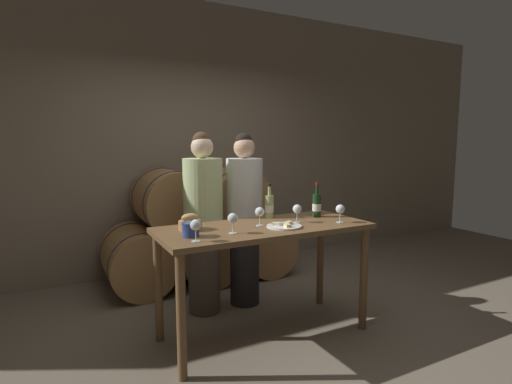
{
  "coord_description": "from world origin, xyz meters",
  "views": [
    {
      "loc": [
        -1.49,
        -2.69,
        1.56
      ],
      "look_at": [
        0.0,
        0.14,
        1.15
      ],
      "focal_mm": 28.0,
      "sensor_mm": 36.0,
      "label": 1
    }
  ],
  "objects_px": {
    "blue_crock": "(191,229)",
    "cheese_plate": "(284,226)",
    "person_right": "(244,218)",
    "wine_bottle_white": "(269,206)",
    "wine_glass_far_right": "(340,209)",
    "wine_glass_right": "(297,209)",
    "wine_bottle_red": "(317,205)",
    "person_left": "(203,223)",
    "tasting_table": "(264,241)",
    "wine_glass_left": "(233,219)",
    "wine_glass_far_left": "(196,226)",
    "wine_glass_center": "(260,212)",
    "bread_basket": "(190,223)"
  },
  "relations": [
    {
      "from": "blue_crock",
      "to": "wine_glass_far_right",
      "type": "height_order",
      "value": "wine_glass_far_right"
    },
    {
      "from": "wine_bottle_red",
      "to": "wine_glass_right",
      "type": "height_order",
      "value": "wine_bottle_red"
    },
    {
      "from": "wine_bottle_red",
      "to": "cheese_plate",
      "type": "bearing_deg",
      "value": -154.09
    },
    {
      "from": "cheese_plate",
      "to": "wine_glass_right",
      "type": "relative_size",
      "value": 1.82
    },
    {
      "from": "cheese_plate",
      "to": "wine_glass_right",
      "type": "xyz_separation_m",
      "value": [
        0.19,
        0.11,
        0.1
      ]
    },
    {
      "from": "blue_crock",
      "to": "wine_glass_left",
      "type": "xyz_separation_m",
      "value": [
        0.3,
        -0.04,
        0.05
      ]
    },
    {
      "from": "bread_basket",
      "to": "wine_glass_far_right",
      "type": "relative_size",
      "value": 1.18
    },
    {
      "from": "person_left",
      "to": "cheese_plate",
      "type": "height_order",
      "value": "person_left"
    },
    {
      "from": "cheese_plate",
      "to": "bread_basket",
      "type": "bearing_deg",
      "value": 159.43
    },
    {
      "from": "bread_basket",
      "to": "wine_glass_left",
      "type": "distance_m",
      "value": 0.35
    },
    {
      "from": "wine_glass_far_left",
      "to": "wine_glass_left",
      "type": "distance_m",
      "value": 0.33
    },
    {
      "from": "cheese_plate",
      "to": "wine_glass_far_left",
      "type": "xyz_separation_m",
      "value": [
        -0.75,
        -0.1,
        0.1
      ]
    },
    {
      "from": "wine_glass_far_left",
      "to": "wine_glass_far_right",
      "type": "distance_m",
      "value": 1.25
    },
    {
      "from": "person_right",
      "to": "wine_glass_far_left",
      "type": "bearing_deg",
      "value": -132.04
    },
    {
      "from": "wine_glass_left",
      "to": "wine_glass_right",
      "type": "xyz_separation_m",
      "value": [
        0.63,
        0.11,
        0.0
      ]
    },
    {
      "from": "blue_crock",
      "to": "tasting_table",
      "type": "bearing_deg",
      "value": 7.57
    },
    {
      "from": "wine_glass_right",
      "to": "wine_glass_left",
      "type": "bearing_deg",
      "value": -170.02
    },
    {
      "from": "wine_glass_far_left",
      "to": "wine_glass_left",
      "type": "bearing_deg",
      "value": 17.57
    },
    {
      "from": "wine_glass_far_left",
      "to": "blue_crock",
      "type": "bearing_deg",
      "value": 84.82
    },
    {
      "from": "bread_basket",
      "to": "blue_crock",
      "type": "bearing_deg",
      "value": -107.47
    },
    {
      "from": "tasting_table",
      "to": "wine_glass_far_right",
      "type": "distance_m",
      "value": 0.67
    },
    {
      "from": "tasting_table",
      "to": "wine_glass_left",
      "type": "distance_m",
      "value": 0.42
    },
    {
      "from": "person_right",
      "to": "wine_glass_far_left",
      "type": "height_order",
      "value": "person_right"
    },
    {
      "from": "person_right",
      "to": "wine_glass_center",
      "type": "height_order",
      "value": "person_right"
    },
    {
      "from": "person_right",
      "to": "cheese_plate",
      "type": "bearing_deg",
      "value": -92.62
    },
    {
      "from": "blue_crock",
      "to": "cheese_plate",
      "type": "relative_size",
      "value": 0.46
    },
    {
      "from": "person_right",
      "to": "wine_glass_center",
      "type": "distance_m",
      "value": 0.68
    },
    {
      "from": "wine_bottle_red",
      "to": "cheese_plate",
      "type": "distance_m",
      "value": 0.54
    },
    {
      "from": "cheese_plate",
      "to": "wine_glass_right",
      "type": "distance_m",
      "value": 0.24
    },
    {
      "from": "tasting_table",
      "to": "person_right",
      "type": "relative_size",
      "value": 1.02
    },
    {
      "from": "cheese_plate",
      "to": "wine_glass_center",
      "type": "height_order",
      "value": "wine_glass_center"
    },
    {
      "from": "wine_bottle_red",
      "to": "wine_glass_right",
      "type": "relative_size",
      "value": 2.06
    },
    {
      "from": "wine_glass_left",
      "to": "wine_glass_far_right",
      "type": "height_order",
      "value": "same"
    },
    {
      "from": "person_left",
      "to": "cheese_plate",
      "type": "xyz_separation_m",
      "value": [
        0.38,
        -0.77,
        0.08
      ]
    },
    {
      "from": "bread_basket",
      "to": "wine_glass_far_right",
      "type": "distance_m",
      "value": 1.21
    },
    {
      "from": "blue_crock",
      "to": "wine_glass_left",
      "type": "bearing_deg",
      "value": -8.17
    },
    {
      "from": "person_left",
      "to": "wine_glass_far_left",
      "type": "xyz_separation_m",
      "value": [
        -0.37,
        -0.87,
        0.18
      ]
    },
    {
      "from": "person_right",
      "to": "wine_bottle_white",
      "type": "bearing_deg",
      "value": -82.44
    },
    {
      "from": "tasting_table",
      "to": "person_left",
      "type": "relative_size",
      "value": 1.02
    },
    {
      "from": "wine_glass_far_right",
      "to": "person_left",
      "type": "bearing_deg",
      "value": 136.68
    },
    {
      "from": "wine_glass_far_left",
      "to": "wine_glass_center",
      "type": "xyz_separation_m",
      "value": [
        0.61,
        0.24,
        0.0
      ]
    },
    {
      "from": "tasting_table",
      "to": "wine_bottle_red",
      "type": "distance_m",
      "value": 0.64
    },
    {
      "from": "bread_basket",
      "to": "wine_glass_far_left",
      "type": "xyz_separation_m",
      "value": [
        -0.08,
        -0.36,
        0.06
      ]
    },
    {
      "from": "wine_bottle_white",
      "to": "wine_glass_far_left",
      "type": "distance_m",
      "value": 0.97
    },
    {
      "from": "wine_glass_far_right",
      "to": "wine_glass_right",
      "type": "bearing_deg",
      "value": 152.09
    },
    {
      "from": "person_left",
      "to": "wine_glass_right",
      "type": "height_order",
      "value": "person_left"
    },
    {
      "from": "tasting_table",
      "to": "cheese_plate",
      "type": "relative_size",
      "value": 6.2
    },
    {
      "from": "person_left",
      "to": "wine_bottle_white",
      "type": "relative_size",
      "value": 5.53
    },
    {
      "from": "tasting_table",
      "to": "bread_basket",
      "type": "bearing_deg",
      "value": 167.11
    },
    {
      "from": "tasting_table",
      "to": "wine_glass_far_right",
      "type": "height_order",
      "value": "wine_glass_far_right"
    }
  ]
}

